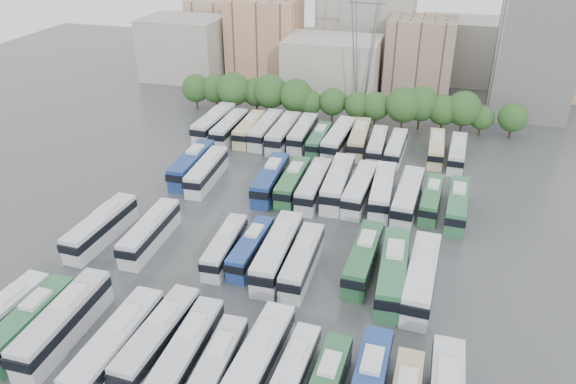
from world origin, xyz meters
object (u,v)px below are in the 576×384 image
(bus_r2_s10, at_px, (382,190))
(bus_r3_s0, at_px, (214,123))
(bus_r3_s10, at_px, (396,148))
(bus_r1_s2, at_px, (150,232))
(bus_r0_s4, at_px, (116,345))
(bus_r1_s0, at_px, (101,227))
(bus_r0_s7, at_px, (216,368))
(bus_r1_s11, at_px, (393,272))
(bus_r0_s0, at_px, (1,317))
(bus_r2_s12, at_px, (432,198))
(bus_r3_s5, at_px, (303,133))
(bus_r3_s6, at_px, (319,139))
(bus_r1_s12, at_px, (421,277))
(bus_r2_s2, at_px, (207,171))
(bus_r3_s8, at_px, (359,138))
(bus_r0_s2, at_px, (64,321))
(bus_r0_s8, at_px, (257,363))
(bus_r2_s1, at_px, (192,164))
(bus_r0_s6, at_px, (188,350))
(bus_r3_s12, at_px, (436,148))
(bus_r0_s1, at_px, (29,322))
(bus_r2_s13, at_px, (457,204))
(bus_r2_s9, at_px, (360,188))
(bus_r2_s11, at_px, (408,196))
(bus_r0_s5, at_px, (158,338))
(bus_r1_s8, at_px, (302,260))
(bus_r3_s2, at_px, (250,129))
(bus_r3_s13, at_px, (457,153))
(bus_r3_s3, at_px, (266,129))
(bus_r2_s8, at_px, (338,182))
(bus_r1_s5, at_px, (225,246))
(electricity_pylon, at_px, (366,16))
(bus_r3_s9, at_px, (377,145))
(bus_r2_s7, at_px, (314,185))
(bus_r1_s7, at_px, (278,251))
(bus_r2_s6, at_px, (293,182))
(bus_r3_s1, at_px, (230,128))
(bus_r1_s6, at_px, (251,247))
(apartment_tower, at_px, (536,48))
(bus_r0_s9, at_px, (292,375))

(bus_r2_s10, bearing_deg, bus_r3_s0, 149.45)
(bus_r3_s10, bearing_deg, bus_r1_s2, -125.51)
(bus_r0_s4, relative_size, bus_r1_s0, 1.05)
(bus_r0_s7, relative_size, bus_r1_s11, 0.83)
(bus_r0_s0, relative_size, bus_r1_s0, 0.95)
(bus_r1_s2, xyz_separation_m, bus_r2_s12, (33.18, 18.78, -0.19))
(bus_r3_s5, bearing_deg, bus_r3_s6, -26.69)
(bus_r1_s0, xyz_separation_m, bus_r1_s12, (39.55, 0.25, 0.14))
(bus_r2_s2, height_order, bus_r3_s8, bus_r3_s8)
(bus_r0_s2, height_order, bus_r0_s7, bus_r0_s2)
(bus_r0_s7, height_order, bus_r3_s8, bus_r3_s8)
(bus_r0_s8, bearing_deg, bus_r2_s1, 124.93)
(bus_r0_s6, distance_m, bus_r3_s12, 57.83)
(bus_r0_s1, height_order, bus_r2_s13, bus_r2_s13)
(bus_r2_s9, xyz_separation_m, bus_r2_s11, (6.79, -0.72, 0.08))
(bus_r0_s5, bearing_deg, bus_r1_s8, 61.36)
(bus_r3_s2, distance_m, bus_r3_s13, 36.05)
(bus_r2_s11, distance_m, bus_r3_s3, 32.62)
(bus_r0_s5, height_order, bus_r3_s6, bus_r0_s5)
(bus_r0_s7, distance_m, bus_r3_s5, 56.06)
(bus_r3_s0, bearing_deg, bus_r3_s2, -0.66)
(bus_r2_s8, bearing_deg, bus_r1_s0, -144.27)
(bus_r2_s11, xyz_separation_m, bus_r2_s13, (6.63, -0.10, -0.18))
(bus_r2_s13, bearing_deg, bus_r2_s9, 178.69)
(bus_r0_s4, bearing_deg, bus_r1_s5, 81.17)
(bus_r2_s8, distance_m, bus_r3_s13, 23.31)
(electricity_pylon, xyz_separation_m, bus_r3_s9, (6.38, -21.02, -16.88))
(bus_r2_s2, height_order, bus_r2_s7, bus_r2_s7)
(bus_r3_s13, bearing_deg, bus_r1_s7, -116.67)
(bus_r2_s10, height_order, bus_r3_s5, bus_r2_s10)
(bus_r3_s2, bearing_deg, bus_r2_s6, -55.61)
(electricity_pylon, distance_m, bus_r2_s8, 40.68)
(bus_r3_s1, xyz_separation_m, bus_r3_s8, (23.21, 1.50, 0.01))
(bus_r0_s5, bearing_deg, bus_r3_s10, 74.98)
(bus_r0_s5, bearing_deg, bus_r1_s6, 82.15)
(bus_r2_s6, relative_size, bus_r3_s3, 0.93)
(bus_r2_s7, xyz_separation_m, bus_r3_s12, (16.31, 18.95, -0.19))
(bus_r1_s8, distance_m, bus_r2_s13, 25.06)
(bus_r1_s8, distance_m, bus_r1_s11, 10.29)
(bus_r1_s6, distance_m, bus_r3_s10, 37.11)
(bus_r1_s5, relative_size, bus_r1_s12, 0.81)
(bus_r1_s6, bearing_deg, apartment_tower, 62.09)
(bus_r1_s5, bearing_deg, bus_r3_s5, 87.54)
(bus_r2_s12, bearing_deg, bus_r3_s5, 144.94)
(bus_r3_s8, bearing_deg, bus_r3_s10, -20.08)
(bus_r1_s2, bearing_deg, bus_r1_s0, -174.22)
(bus_r3_s13, bearing_deg, bus_r2_s2, -151.85)
(bus_r1_s11, relative_size, bus_r3_s0, 0.99)
(bus_r1_s8, height_order, bus_r3_s2, bus_r1_s8)
(bus_r0_s9, height_order, bus_r3_s8, bus_r3_s8)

